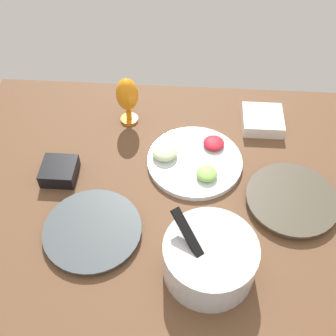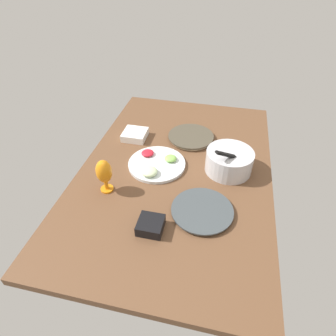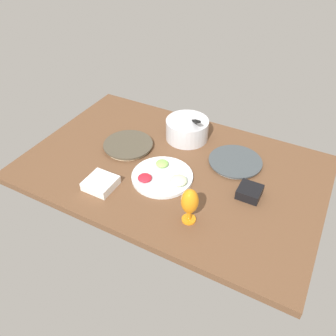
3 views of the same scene
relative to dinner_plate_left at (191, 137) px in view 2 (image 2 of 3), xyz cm
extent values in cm
cube|color=brown|center=(30.64, -3.49, -3.35)|extent=(160.00, 104.00, 4.00)
cylinder|color=beige|center=(0.00, 0.00, -0.54)|extent=(26.46, 26.46, 1.62)
cylinder|color=#494233|center=(0.00, 0.00, 0.76)|extent=(28.76, 28.76, 0.97)
cylinder|color=silver|center=(60.17, 15.05, -0.69)|extent=(26.92, 26.92, 1.32)
cylinder|color=#3E4549|center=(60.17, 15.05, 0.36)|extent=(29.26, 29.26, 0.79)
cylinder|color=silver|center=(25.92, 24.83, 4.74)|extent=(25.37, 25.37, 12.18)
cylinder|color=white|center=(25.92, 24.83, 8.39)|extent=(22.83, 22.83, 2.19)
cube|color=black|center=(30.36, 24.83, 12.00)|extent=(12.91, 16.29, 10.59)
cylinder|color=silver|center=(30.66, -14.48, -0.45)|extent=(32.16, 32.16, 1.80)
ellipsoid|color=beige|center=(40.88, -15.88, 2.20)|extent=(8.66, 8.66, 3.50)
ellipsoid|color=#8CC659|center=(26.67, -7.40, 1.77)|extent=(6.74, 6.74, 2.64)
ellipsoid|color=red|center=(24.35, -21.58, 1.59)|extent=(7.19, 7.19, 2.28)
cylinder|color=orange|center=(55.46, -34.37, -0.85)|extent=(6.53, 6.53, 1.00)
cylinder|color=orange|center=(55.46, -34.37, 2.00)|extent=(2.00, 2.00, 4.71)
ellipsoid|color=orange|center=(55.46, -34.37, 10.84)|extent=(7.97, 7.97, 12.95)
cube|color=white|center=(6.49, -35.03, 0.94)|extent=(14.51, 14.51, 4.58)
cube|color=#F9E072|center=(6.49, -35.03, 2.40)|extent=(11.90, 11.90, 1.46)
cube|color=black|center=(74.79, -5.92, 1.15)|extent=(11.16, 11.16, 5.01)
cube|color=tan|center=(74.79, -5.92, 2.76)|extent=(9.15, 9.15, 1.60)
camera|label=1|loc=(33.40, 81.09, 106.76)|focal=45.31mm
camera|label=2|loc=(151.84, 19.28, 100.61)|focal=30.59mm
camera|label=3|loc=(96.81, -131.77, 117.27)|focal=36.62mm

